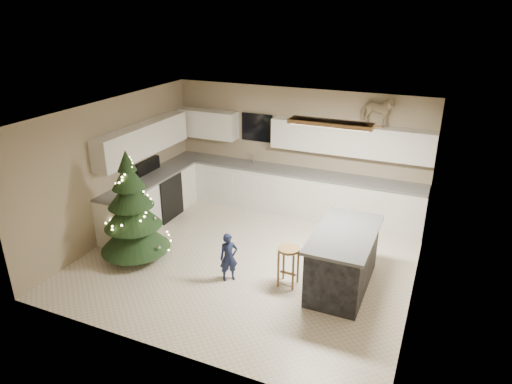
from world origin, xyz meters
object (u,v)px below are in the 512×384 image
at_px(bar_stool, 289,257).
at_px(toddler, 229,257).
at_px(island, 343,259).
at_px(christmas_tree, 132,215).
at_px(rocking_horse, 377,111).

xyz_separation_m(bar_stool, toddler, (-0.92, -0.25, -0.09)).
xyz_separation_m(island, christmas_tree, (-3.54, -0.56, 0.33)).
height_order(island, christmas_tree, christmas_tree).
height_order(island, toddler, island).
bearing_deg(island, bar_stool, -159.17).
relative_size(bar_stool, christmas_tree, 0.33).
bearing_deg(island, christmas_tree, -170.99).
xyz_separation_m(bar_stool, christmas_tree, (-2.75, -0.26, 0.32)).
xyz_separation_m(island, toddler, (-1.72, -0.55, -0.07)).
bearing_deg(rocking_horse, toddler, 155.96).
height_order(bar_stool, toddler, toddler).
relative_size(bar_stool, toddler, 0.81).
bearing_deg(toddler, rocking_horse, 21.25).
height_order(island, bar_stool, island).
relative_size(island, rocking_horse, 2.50).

